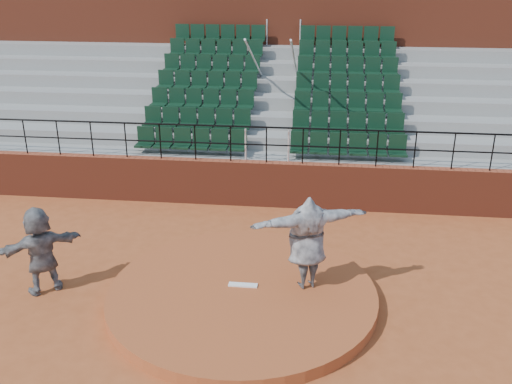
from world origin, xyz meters
TOP-DOWN VIEW (x-y plane):
  - ground at (0.00, 0.00)m, footprint 90.00×90.00m
  - pitchers_mound at (0.00, 0.00)m, footprint 5.50×5.50m
  - pitching_rubber at (0.00, 0.15)m, footprint 0.60×0.15m
  - boundary_wall at (0.00, 5.00)m, footprint 24.00×0.30m
  - wall_railing at (0.00, 5.00)m, footprint 24.04×0.05m
  - seating_deck at (0.00, 8.65)m, footprint 24.00×5.97m
  - press_box_facade at (0.00, 12.60)m, footprint 24.00×3.00m
  - pitcher at (1.29, 0.32)m, footprint 2.50×1.58m
  - fielder at (-4.18, -0.09)m, footprint 1.73×1.52m

SIDE VIEW (x-z plane):
  - ground at x=0.00m, z-range 0.00..0.00m
  - pitchers_mound at x=0.00m, z-range 0.00..0.25m
  - pitching_rubber at x=0.00m, z-range 0.25..0.28m
  - boundary_wall at x=0.00m, z-range 0.00..1.30m
  - fielder at x=-4.18m, z-range 0.00..1.89m
  - pitcher at x=1.29m, z-range 0.25..2.23m
  - seating_deck at x=0.00m, z-range -0.87..3.76m
  - wall_railing at x=0.00m, z-range 1.52..2.54m
  - press_box_facade at x=0.00m, z-range 0.00..7.10m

